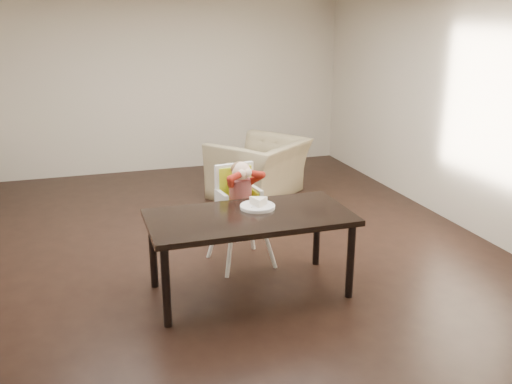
# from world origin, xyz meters

# --- Properties ---
(ground) EXTENTS (7.00, 7.00, 0.00)m
(ground) POSITION_xyz_m (0.00, 0.00, 0.00)
(ground) COLOR black
(ground) RESTS_ON ground
(room_walls) EXTENTS (6.02, 7.02, 2.71)m
(room_walls) POSITION_xyz_m (0.00, 0.00, 1.86)
(room_walls) COLOR beige
(room_walls) RESTS_ON ground
(dining_table) EXTENTS (1.80, 0.90, 0.75)m
(dining_table) POSITION_xyz_m (0.09, -1.03, 0.67)
(dining_table) COLOR black
(dining_table) RESTS_ON ground
(high_chair) EXTENTS (0.50, 0.50, 1.07)m
(high_chair) POSITION_xyz_m (0.19, -0.37, 0.75)
(high_chair) COLOR white
(high_chair) RESTS_ON ground
(plate) EXTENTS (0.41, 0.41, 0.09)m
(plate) POSITION_xyz_m (0.22, -0.88, 0.78)
(plate) COLOR white
(plate) RESTS_ON dining_table
(armchair) EXTENTS (1.43, 1.36, 1.05)m
(armchair) POSITION_xyz_m (1.07, 1.68, 0.53)
(armchair) COLOR #94845E
(armchair) RESTS_ON ground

